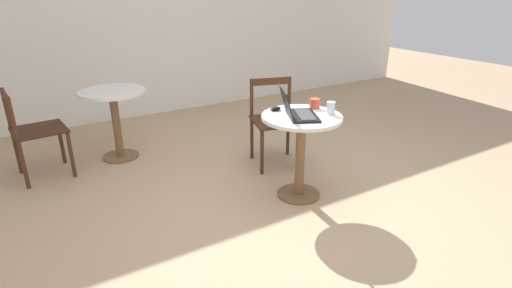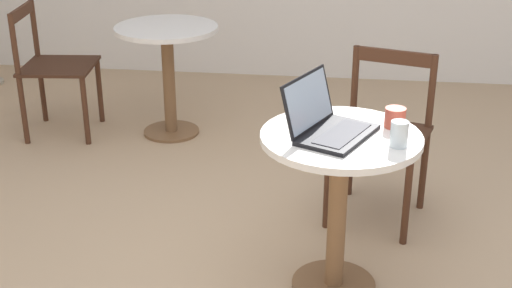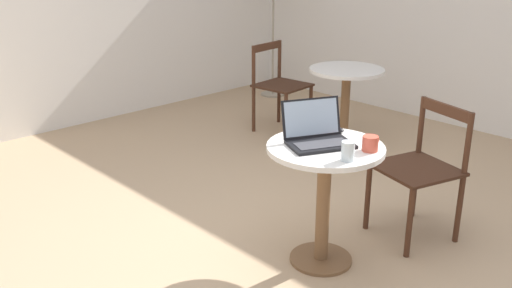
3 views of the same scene
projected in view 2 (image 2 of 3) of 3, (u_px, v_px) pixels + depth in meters
The scene contains 8 objects.
cafe_table_near at pixel (339, 176), 2.98m from camera, with size 0.66×0.66×0.74m.
cafe_table_mid at pixel (168, 55), 4.62m from camera, with size 0.66×0.66×0.74m.
chair_near_right at pixel (382, 135), 3.63m from camera, with size 0.56×0.56×0.86m.
chair_mid_back at pixel (53, 68), 4.68m from camera, with size 0.50×0.50×0.86m.
laptop at pixel (328, 124), 2.88m from camera, with size 0.44×0.41×0.23m.
mouse at pixel (318, 110), 3.12m from camera, with size 0.06×0.10×0.03m.
mug at pixel (395, 117), 2.96m from camera, with size 0.12×0.09×0.08m.
drinking_glass at pixel (399, 134), 2.77m from camera, with size 0.07×0.07×0.10m.
Camera 2 is at (-2.51, -0.24, 1.86)m, focal length 50.00 mm.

